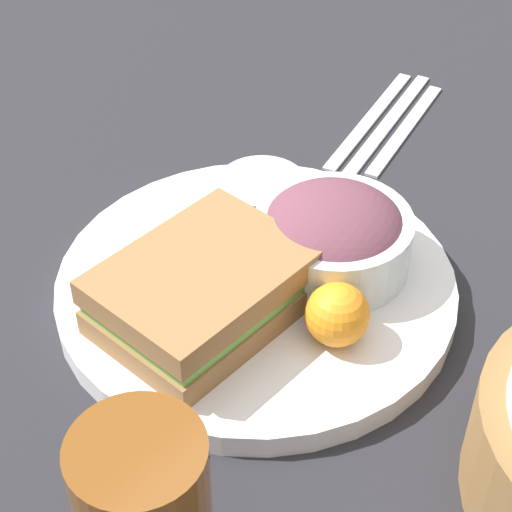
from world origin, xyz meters
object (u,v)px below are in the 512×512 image
at_px(plate, 256,286).
at_px(sandwich, 208,294).
at_px(dressing_cup, 262,199).
at_px(knife, 388,123).
at_px(fork, 370,118).
at_px(spoon, 406,128).
at_px(salad_bowl, 333,235).

relative_size(plate, sandwich, 2.10).
height_order(plate, dressing_cup, dressing_cup).
bearing_deg(sandwich, knife, -167.41).
bearing_deg(fork, sandwich, -178.24).
distance_m(dressing_cup, spoon, 0.21).
distance_m(sandwich, salad_bowl, 0.11).
height_order(fork, spoon, same).
height_order(plate, sandwich, sandwich).
relative_size(sandwich, salad_bowl, 1.21).
bearing_deg(knife, salad_bowl, -169.50).
bearing_deg(salad_bowl, fork, -151.10).
distance_m(knife, spoon, 0.02).
height_order(salad_bowl, fork, salad_bowl).
bearing_deg(dressing_cup, plate, 38.38).
relative_size(salad_bowl, knife, 0.57).
bearing_deg(salad_bowl, sandwich, -14.36).
bearing_deg(salad_bowl, knife, -155.44).
bearing_deg(spoon, sandwich, 175.30).
bearing_deg(fork, plate, -176.12).
relative_size(dressing_cup, knife, 0.33).
bearing_deg(spoon, salad_bowl, -173.97).
relative_size(plate, knife, 1.44).
relative_size(fork, spoon, 1.11).
bearing_deg(salad_bowl, dressing_cup, -95.25).
bearing_deg(fork, dressing_cup, 176.84).
height_order(plate, salad_bowl, salad_bowl).
xyz_separation_m(salad_bowl, fork, (-0.20, -0.11, -0.04)).
bearing_deg(fork, knife, -90.00).
xyz_separation_m(sandwich, fork, (-0.31, -0.09, -0.04)).
xyz_separation_m(knife, spoon, (-0.00, 0.02, 0.00)).
xyz_separation_m(dressing_cup, knife, (-0.20, -0.02, -0.03)).
height_order(plate, fork, plate).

